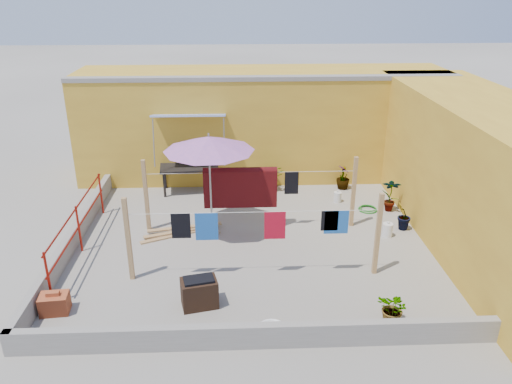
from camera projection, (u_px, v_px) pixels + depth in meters
ground at (252, 243)px, 11.61m from camera, size 80.00×80.00×0.00m
wall_back at (263, 123)px, 15.32m from camera, size 11.00×3.27×3.21m
wall_right at (483, 175)px, 11.19m from camera, size 2.40×9.00×3.20m
parapet_front at (260, 336)px, 8.23m from camera, size 8.30×0.16×0.44m
parapet_left at (73, 238)px, 11.36m from camera, size 0.16×7.30×0.44m
red_railing at (78, 222)px, 10.99m from camera, size 0.05×4.20×1.10m
clothesline_rig at (243, 193)px, 11.70m from camera, size 5.09×2.35×1.80m
patio_umbrella at (209, 144)px, 11.19m from camera, size 2.54×2.54×2.50m
outdoor_table at (189, 169)px, 14.22m from camera, size 1.71×0.99×0.77m
brick_stack at (55, 303)px, 9.10m from camera, size 0.54×0.41×0.44m
lumber_pile at (181, 231)px, 12.03m from camera, size 1.90×0.91×0.12m
brazier at (199, 292)px, 9.25m from camera, size 0.74×0.57×0.59m
white_basin at (272, 329)px, 8.66m from camera, size 0.51×0.51×0.09m
water_jug_a at (387, 230)px, 11.85m from camera, size 0.24×0.24×0.38m
water_jug_b at (337, 197)px, 13.72m from camera, size 0.21×0.21×0.33m
green_hose at (368, 209)px, 13.26m from camera, size 0.51×0.51×0.07m
plant_back_a at (272, 177)px, 14.43m from camera, size 0.76×0.67×0.79m
plant_back_b at (343, 177)px, 14.52m from camera, size 0.48×0.48×0.71m
plant_right_a at (391, 195)px, 13.07m from camera, size 0.57×0.47×0.92m
plant_right_b at (403, 216)px, 12.09m from camera, size 0.50×0.50×0.72m
plant_right_c at (394, 309)px, 8.75m from camera, size 0.72×0.73×0.61m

